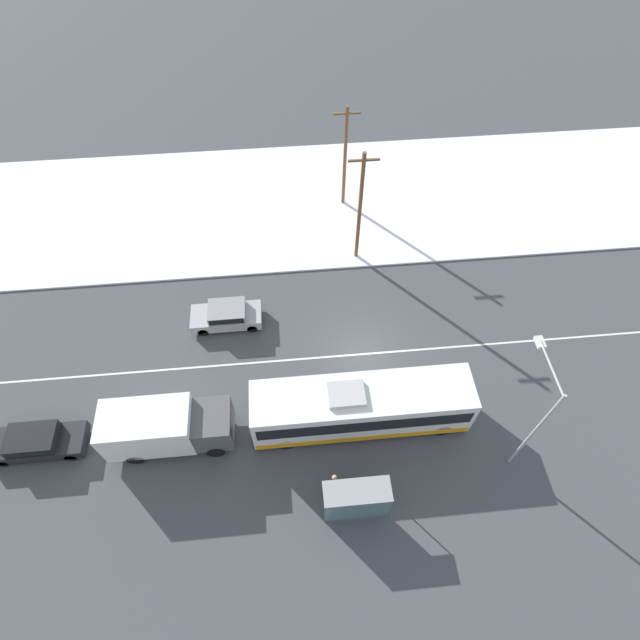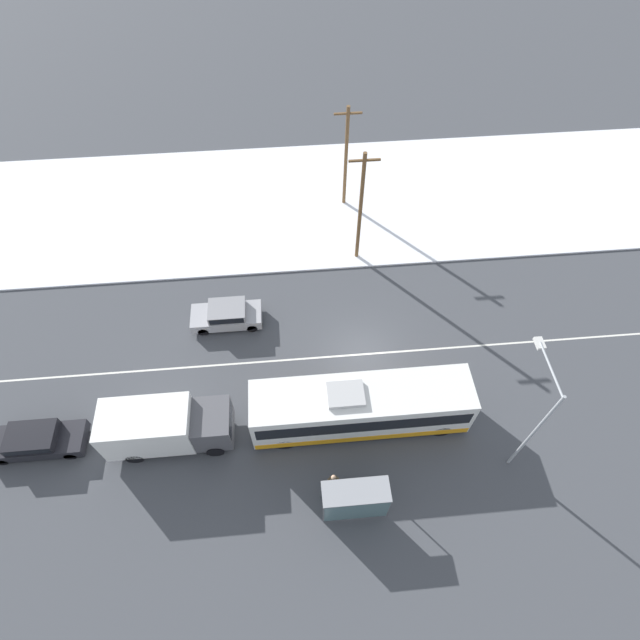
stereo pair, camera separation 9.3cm
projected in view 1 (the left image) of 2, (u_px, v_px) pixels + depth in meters
The scene contains 12 objects.
ground_plane at pixel (362, 354), 29.30m from camera, with size 120.00×120.00×0.00m, color #424449.
snow_lot at pixel (336, 200), 37.14m from camera, with size 80.00×13.54×0.12m.
lane_marking_center at pixel (362, 354), 29.30m from camera, with size 60.00×0.12×0.00m.
city_bus at pixel (361, 407), 25.57m from camera, with size 11.19×2.57×3.27m.
box_truck at pixel (165, 427), 24.89m from camera, with size 6.34×2.30×2.95m.
sedan_car at pixel (227, 315), 30.02m from camera, with size 4.23×1.80×1.43m.
parked_car_near_truck at pixel (36, 441), 25.34m from camera, with size 4.70×1.80×1.42m.
pedestrian_at_stop at pixel (334, 481), 23.99m from camera, with size 0.56×0.25×1.56m.
bus_shelter at pixel (357, 502), 22.70m from camera, with size 3.09×1.20×2.40m.
streetlamp at pixel (537, 410), 22.11m from camera, with size 0.36×3.02×7.29m.
utility_pole_roadside at pixel (360, 208), 30.36m from camera, with size 1.80×0.24×8.26m.
utility_pole_snowlot at pixel (345, 157), 33.72m from camera, with size 1.80×0.24×7.75m.
Camera 1 is at (-3.88, -15.21, 24.95)m, focal length 28.00 mm.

